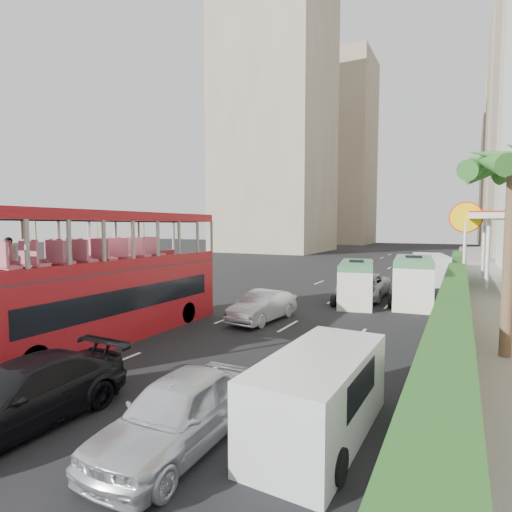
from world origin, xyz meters
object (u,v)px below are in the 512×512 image
Objects in this scene: double_decker_bus at (109,276)px; car_black at (22,427)px; car_silver_lane_a at (263,321)px; car_silver_lane_b at (179,447)px; palm_tree at (509,260)px; minibus_far at (413,281)px; minibus_near at (356,283)px; panel_van_near at (320,395)px; panel_van_far at (430,269)px; van_asset at (364,298)px.

car_black is (3.78, -6.04, -2.53)m from double_decker_bus.
car_silver_lane_a is (4.13, 5.41, -2.53)m from double_decker_bus.
car_black is (-3.64, -0.95, 0.00)m from car_silver_lane_b.
palm_tree is at bearing -2.89° from car_silver_lane_a.
minibus_near is at bearing -160.84° from minibus_far.
panel_van_far is at bearing 90.95° from panel_van_near.
van_asset is (2.93, 8.32, 0.00)m from car_silver_lane_a.
car_silver_lane_a is 0.98× the size of car_silver_lane_b.
panel_van_far is at bearing 70.60° from van_asset.
panel_van_far is at bearing 100.64° from palm_tree.
palm_tree is (3.83, -9.32, 2.05)m from minibus_far.
car_silver_lane_a is at bearing -125.20° from minibus_near.
car_silver_lane_a is at bearing 125.03° from panel_van_near.
double_decker_bus is 2.02× the size of van_asset.
minibus_far is (9.97, 13.32, -1.20)m from double_decker_bus.
minibus_near is (3.21, 17.98, 1.20)m from car_black.
van_asset is 0.98× the size of panel_van_far.
panel_van_far reaches higher than car_silver_lane_b.
palm_tree is at bearing -89.28° from panel_van_far.
car_black is 29.67m from panel_van_far.
car_black is at bearing -99.60° from van_asset.
palm_tree is (10.02, 10.04, 3.38)m from car_black.
van_asset is 17.29m from panel_van_near.
minibus_far is (6.18, 19.37, 1.33)m from car_black.
van_asset is 0.85× the size of palm_tree.
car_silver_lane_a is 18.56m from panel_van_far.
car_black is at bearing -113.55° from minibus_far.
panel_van_near reaches higher than car_black.
panel_van_near is (2.76, -17.04, 0.89)m from van_asset.
minibus_far is at bearing 112.34° from palm_tree.
panel_van_far is 19.36m from palm_tree.
car_black is 14.58m from palm_tree.
palm_tree is at bearing -73.50° from minibus_far.
double_decker_bus reaches higher than car_silver_lane_a.
car_silver_lane_b is at bearing -67.18° from car_silver_lane_a.
van_asset is (-0.36, 18.83, 0.00)m from car_silver_lane_b.
palm_tree is (9.67, -1.41, 3.38)m from car_silver_lane_a.
panel_van_far reaches higher than car_black.
palm_tree is at bearing 45.17° from car_black.
minibus_near is at bearing 102.38° from panel_van_near.
panel_van_far is (3.19, 9.16, 1.12)m from van_asset.
car_silver_lane_a is at bearing 88.36° from car_black.
double_decker_bus is at bearing -124.04° from panel_van_far.
double_decker_bus is at bearing 163.27° from panel_van_near.
double_decker_bus reaches higher than minibus_far.
double_decker_bus is at bearing -121.94° from car_silver_lane_a.
minibus_near is at bearing -116.46° from panel_van_far.
car_black is at bearing -86.31° from car_silver_lane_a.
double_decker_bus is 2.19× the size of car_black.
car_silver_lane_b is (3.29, -10.50, 0.00)m from car_silver_lane_a.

